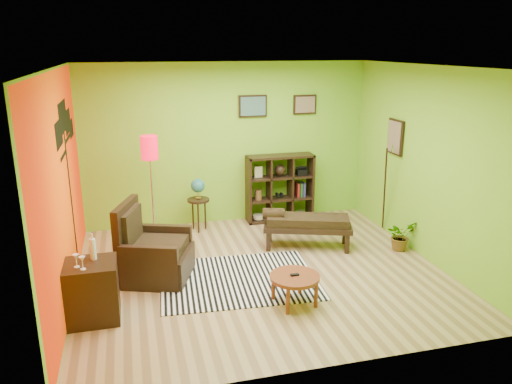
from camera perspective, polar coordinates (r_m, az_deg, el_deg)
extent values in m
plane|color=tan|center=(7.09, 0.54, -9.10)|extent=(5.00, 5.00, 0.00)
cube|color=#7EC328|center=(8.75, -3.28, 5.48)|extent=(5.00, 0.04, 2.80)
cube|color=#7EC328|center=(4.58, 7.94, -4.95)|extent=(5.00, 0.04, 2.80)
cube|color=#7EC328|center=(6.45, -21.40, 0.39)|extent=(0.04, 4.50, 2.80)
cube|color=#7EC328|center=(7.64, 19.02, 2.99)|extent=(0.04, 4.50, 2.80)
cube|color=white|center=(6.41, 0.61, 14.13)|extent=(5.00, 4.50, 0.04)
cube|color=#FF4E04|center=(6.45, -21.23, 0.40)|extent=(0.01, 4.45, 2.75)
cube|color=black|center=(7.07, -20.32, -1.13)|extent=(0.01, 0.14, 2.10)
cube|color=black|center=(6.36, -21.60, 6.17)|extent=(0.01, 0.65, 0.32)
cube|color=black|center=(6.88, -21.21, 8.01)|extent=(0.01, 0.85, 0.40)
cube|color=black|center=(7.39, -20.71, 7.55)|extent=(0.01, 0.70, 0.32)
cube|color=black|center=(7.76, -20.36, 6.83)|extent=(0.01, 0.50, 0.26)
cube|color=black|center=(8.72, -0.37, 9.79)|extent=(0.50, 0.03, 0.38)
cube|color=slate|center=(8.70, -0.33, 9.78)|extent=(0.44, 0.01, 0.32)
cube|color=black|center=(9.00, 5.59, 9.92)|extent=(0.42, 0.03, 0.34)
cube|color=#967C60|center=(8.98, 5.65, 9.91)|extent=(0.36, 0.01, 0.28)
cube|color=black|center=(8.32, 15.64, 6.08)|extent=(0.03, 0.44, 0.56)
cube|color=#967C60|center=(8.31, 15.49, 6.08)|extent=(0.01, 0.38, 0.50)
cylinder|color=black|center=(8.45, 14.49, 0.26)|extent=(0.23, 0.34, 1.46)
cone|color=silver|center=(8.16, 15.36, 4.98)|extent=(0.08, 0.09, 0.16)
cube|color=white|center=(6.87, -2.00, -9.93)|extent=(2.19, 1.72, 0.01)
cylinder|color=brown|center=(6.16, 4.44, -9.67)|extent=(0.61, 0.61, 0.04)
cylinder|color=brown|center=(6.47, 5.06, -10.16)|extent=(0.05, 0.05, 0.33)
cylinder|color=brown|center=(6.31, 1.98, -10.86)|extent=(0.05, 0.05, 0.33)
cylinder|color=brown|center=(6.18, 6.87, -11.57)|extent=(0.05, 0.05, 0.33)
cylinder|color=brown|center=(6.01, 3.68, -12.36)|extent=(0.05, 0.05, 0.33)
cube|color=black|center=(6.14, 4.45, -9.41)|extent=(0.10, 0.04, 0.02)
cube|color=black|center=(6.99, -11.12, -8.10)|extent=(1.08, 1.06, 0.39)
cube|color=black|center=(6.98, -14.48, -5.36)|extent=(0.37, 0.81, 1.06)
cube|color=black|center=(6.60, -12.12, -8.59)|extent=(0.76, 0.35, 0.62)
cube|color=black|center=(7.29, -10.32, -6.01)|extent=(0.76, 0.35, 0.62)
cube|color=tan|center=(6.88, -11.01, -6.14)|extent=(0.85, 0.84, 0.13)
cube|color=tan|center=(6.89, -13.99, -3.90)|extent=(0.29, 0.61, 0.48)
cube|color=black|center=(6.12, -18.26, -10.73)|extent=(0.59, 0.54, 0.70)
cylinder|color=white|center=(6.01, -18.14, -6.23)|extent=(0.07, 0.07, 0.25)
cylinder|color=white|center=(5.95, -18.27, -4.85)|extent=(0.02, 0.02, 0.07)
cylinder|color=white|center=(5.91, -19.78, -8.06)|extent=(0.06, 0.06, 0.01)
cylinder|color=white|center=(5.89, -19.83, -7.62)|extent=(0.01, 0.01, 0.09)
cone|color=white|center=(5.86, -19.90, -6.99)|extent=(0.07, 0.07, 0.06)
cylinder|color=white|center=(5.83, -19.15, -8.34)|extent=(0.06, 0.06, 0.01)
cylinder|color=white|center=(5.81, -19.20, -7.89)|extent=(0.01, 0.01, 0.09)
cone|color=white|center=(5.78, -19.27, -7.26)|extent=(0.07, 0.07, 0.06)
cylinder|color=silver|center=(8.12, -11.43, -5.93)|extent=(0.27, 0.27, 0.03)
cylinder|color=silver|center=(7.85, -11.76, -0.50)|extent=(0.02, 0.02, 1.64)
cylinder|color=red|center=(7.67, -12.09, 4.99)|extent=(0.26, 0.26, 0.36)
cylinder|color=black|center=(8.49, -6.61, -0.92)|extent=(0.37, 0.37, 0.04)
cylinder|color=black|center=(8.63, -5.82, -2.57)|extent=(0.03, 0.03, 0.52)
cylinder|color=black|center=(8.64, -7.22, -2.58)|extent=(0.03, 0.03, 0.52)
cylinder|color=black|center=(8.46, -6.61, -2.98)|extent=(0.03, 0.03, 0.52)
cylinder|color=gold|center=(8.48, -6.62, -0.68)|extent=(0.09, 0.09, 0.02)
cylinder|color=gold|center=(8.46, -6.63, -0.31)|extent=(0.01, 0.01, 0.09)
sphere|color=#1457A7|center=(8.42, -6.67, 0.73)|extent=(0.23, 0.23, 0.23)
cube|color=black|center=(8.80, -0.87, 0.21)|extent=(0.04, 0.35, 1.20)
cube|color=black|center=(9.13, 6.22, 0.71)|extent=(0.04, 0.35, 1.20)
cube|color=black|center=(9.12, 2.69, -3.04)|extent=(1.20, 0.35, 0.04)
cube|color=black|center=(8.80, 2.79, 4.10)|extent=(1.20, 0.35, 0.04)
cube|color=black|center=(8.89, 1.51, 0.38)|extent=(0.03, 0.33, 1.12)
cube|color=black|center=(9.01, 3.96, 0.55)|extent=(0.03, 0.33, 1.12)
cube|color=black|center=(9.00, 2.72, -0.76)|extent=(1.12, 0.33, 0.03)
cube|color=black|center=(8.89, 2.76, 1.70)|extent=(1.12, 0.33, 0.03)
cylinder|color=#BFB18C|center=(8.99, 0.26, -2.84)|extent=(0.20, 0.20, 0.07)
sphere|color=black|center=(8.86, 2.77, 2.52)|extent=(0.20, 0.20, 0.20)
cube|color=black|center=(9.00, 5.20, 2.29)|extent=(0.18, 0.15, 0.10)
cylinder|color=black|center=(8.97, 2.49, -0.35)|extent=(0.06, 0.12, 0.06)
cylinder|color=black|center=(8.99, 2.97, -0.31)|extent=(0.06, 0.12, 0.06)
ellipsoid|color=#384C26|center=(9.22, 5.08, -2.35)|extent=(0.18, 0.18, 0.09)
cylinder|color=brown|center=(8.87, 0.26, -0.33)|extent=(0.12, 0.12, 0.18)
cube|color=#BFB18C|center=(8.76, 0.27, 2.30)|extent=(0.14, 0.03, 0.20)
cube|color=maroon|center=(9.06, 4.73, 0.24)|extent=(0.04, 0.18, 0.26)
cube|color=#1E4C1E|center=(9.08, 5.06, 0.27)|extent=(0.04, 0.18, 0.26)
cube|color=navy|center=(9.10, 5.38, 0.29)|extent=(0.04, 0.18, 0.26)
cube|color=black|center=(7.83, 5.92, -3.99)|extent=(1.44, 0.89, 0.08)
cube|color=tan|center=(7.79, 5.94, -3.25)|extent=(1.33, 0.81, 0.14)
cylinder|color=tan|center=(7.76, 2.03, -2.50)|extent=(0.38, 0.27, 0.17)
cube|color=black|center=(8.12, 10.10, -4.83)|extent=(0.09, 0.09, 0.30)
cube|color=black|center=(8.08, 1.58, -4.67)|extent=(0.09, 0.09, 0.30)
cube|color=black|center=(7.76, 10.37, -5.86)|extent=(0.09, 0.09, 0.30)
cube|color=black|center=(7.72, 1.44, -5.70)|extent=(0.09, 0.09, 0.30)
imported|color=#26661E|center=(8.07, 16.14, -5.14)|extent=(0.54, 0.57, 0.36)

